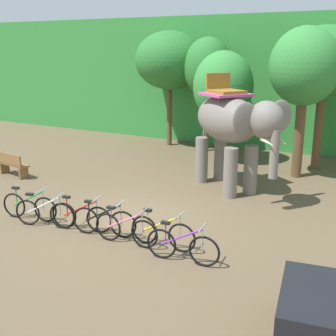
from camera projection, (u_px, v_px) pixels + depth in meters
name	position (u px, v px, depth m)	size (l,w,h in m)	color
ground_plane	(127.00, 218.00, 12.00)	(80.00, 80.00, 0.00)	brown
foliage_hedge	(265.00, 79.00, 22.15)	(36.00, 6.00, 6.04)	#338438
tree_right	(169.00, 61.00, 19.91)	(3.18, 3.18, 5.35)	brown
tree_far_left	(208.00, 68.00, 18.82)	(2.11, 2.11, 5.05)	brown
tree_far_right	(223.00, 87.00, 17.07)	(2.40, 2.40, 4.49)	brown
tree_center_left	(305.00, 68.00, 14.79)	(2.44, 2.44, 5.32)	brown
tree_center_right	(325.00, 62.00, 15.76)	(3.41, 3.41, 5.39)	brown
elephant	(232.00, 125.00, 13.73)	(3.94, 3.39, 3.78)	slate
bike_green	(29.00, 206.00, 11.78)	(1.69, 0.52, 0.92)	black
bike_white	(45.00, 213.00, 11.31)	(1.67, 0.61, 0.92)	black
bike_red	(81.00, 216.00, 11.08)	(1.69, 0.54, 0.92)	black
bike_black	(104.00, 221.00, 10.77)	(1.67, 0.58, 0.92)	black
bike_pink	(126.00, 229.00, 10.29)	(1.71, 0.52, 0.92)	black
bike_yellow	(162.00, 232.00, 10.12)	(1.71, 0.52, 0.92)	black
bike_purple	(182.00, 246.00, 9.42)	(1.71, 0.52, 0.92)	black
wooden_bench	(12.00, 164.00, 15.77)	(1.55, 0.64, 0.89)	brown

